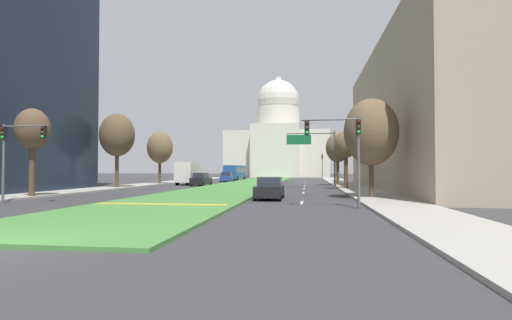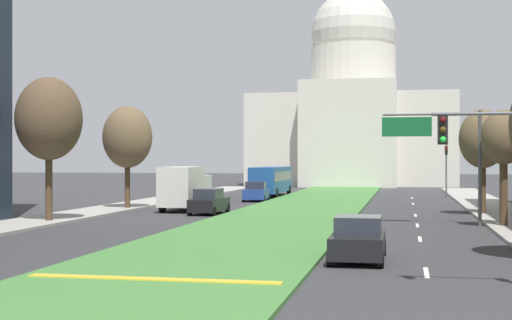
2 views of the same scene
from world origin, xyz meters
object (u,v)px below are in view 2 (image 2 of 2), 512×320
(street_tree_right_far, at_px, (483,139))
(sedan_distant, at_px, (256,192))
(sedan_lead_stopped, at_px, (358,240))
(sedan_midblock, at_px, (209,202))
(capitol_building, at_px, (353,114))
(street_tree_left_mid, at_px, (49,119))
(traffic_light_far_right, at_px, (446,164))
(city_bus, at_px, (271,179))
(overhead_guide_sign, at_px, (442,143))
(street_tree_right_mid, at_px, (504,139))
(box_truck_delivery, at_px, (185,188))
(street_tree_left_far, at_px, (127,137))

(street_tree_right_far, distance_m, sedan_distant, 22.89)
(sedan_lead_stopped, height_order, sedan_midblock, sedan_midblock)
(capitol_building, xyz_separation_m, street_tree_left_mid, (-13.16, -68.96, -4.27))
(capitol_building, bearing_deg, traffic_light_far_right, -72.24)
(city_bus, bearing_deg, sedan_lead_stopped, -76.00)
(overhead_guide_sign, bearing_deg, street_tree_right_mid, -17.92)
(traffic_light_far_right, bearing_deg, box_truck_delivery, -131.45)
(traffic_light_far_right, distance_m, box_truck_delivery, 29.62)
(overhead_guide_sign, xyz_separation_m, street_tree_right_mid, (3.19, -1.03, 0.19))
(sedan_lead_stopped, relative_size, city_bus, 0.39)
(capitol_building, xyz_separation_m, sedan_midblock, (-5.66, -60.46, -9.56))
(street_tree_right_mid, bearing_deg, street_tree_left_mid, -176.24)
(sedan_lead_stopped, bearing_deg, overhead_guide_sign, 76.46)
(street_tree_left_mid, xyz_separation_m, street_tree_left_far, (0.39, 11.71, -0.74))
(sedan_distant, bearing_deg, sedan_midblock, -90.47)
(street_tree_right_far, bearing_deg, street_tree_right_mid, -89.01)
(street_tree_left_mid, xyz_separation_m, city_bus, (7.43, 33.03, -4.33))
(sedan_midblock, distance_m, box_truck_delivery, 3.89)
(street_tree_left_far, xyz_separation_m, street_tree_right_far, (25.31, -0.68, -0.29))
(street_tree_left_far, distance_m, box_truck_delivery, 5.87)
(overhead_guide_sign, xyz_separation_m, street_tree_left_mid, (-22.67, -2.73, 1.45))
(overhead_guide_sign, xyz_separation_m, city_bus, (-15.24, 30.30, -2.88))
(sedan_distant, relative_size, box_truck_delivery, 0.72)
(capitol_building, height_order, box_truck_delivery, capitol_building)
(sedan_distant, bearing_deg, street_tree_left_mid, -107.35)
(street_tree_right_far, xyz_separation_m, city_bus, (-18.27, 22.00, -3.29))
(sedan_midblock, xyz_separation_m, box_truck_delivery, (-2.55, 2.81, 0.86))
(traffic_light_far_right, bearing_deg, sedan_midblock, -124.28)
(sedan_distant, distance_m, box_truck_delivery, 13.41)
(overhead_guide_sign, relative_size, street_tree_left_far, 0.85)
(street_tree_right_far, height_order, city_bus, street_tree_right_far)
(sedan_midblock, relative_size, sedan_distant, 0.98)
(street_tree_left_mid, relative_size, sedan_distant, 1.86)
(street_tree_right_mid, relative_size, sedan_midblock, 1.43)
(capitol_building, distance_m, sedan_lead_stopped, 82.66)
(street_tree_right_mid, bearing_deg, sedan_midblock, 159.66)
(sedan_lead_stopped, height_order, sedan_distant, sedan_distant)
(traffic_light_far_right, bearing_deg, city_bus, -178.48)
(street_tree_right_far, xyz_separation_m, sedan_distant, (-18.07, 13.40, -4.23))
(sedan_lead_stopped, xyz_separation_m, sedan_distant, (-11.26, 37.37, 0.05))
(street_tree_left_far, xyz_separation_m, box_truck_delivery, (4.56, -0.39, -3.68))
(street_tree_left_far, bearing_deg, capitol_building, 77.43)
(street_tree_right_far, bearing_deg, sedan_lead_stopped, -105.85)
(street_tree_left_mid, height_order, box_truck_delivery, street_tree_left_mid)
(traffic_light_far_right, height_order, street_tree_left_mid, street_tree_left_mid)
(sedan_lead_stopped, height_order, city_bus, city_bus)
(capitol_building, bearing_deg, street_tree_left_far, -102.57)
(capitol_building, relative_size, sedan_lead_stopped, 6.83)
(sedan_midblock, bearing_deg, sedan_distant, 89.53)
(street_tree_left_far, bearing_deg, overhead_guide_sign, -21.94)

